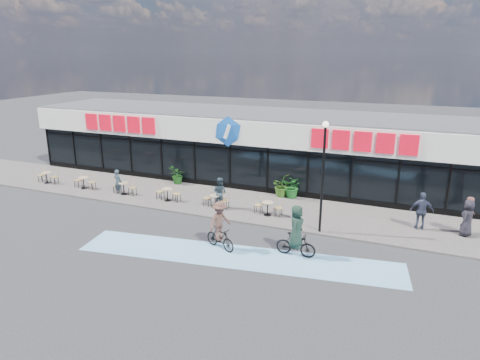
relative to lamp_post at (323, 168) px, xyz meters
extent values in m
plane|color=#28282B|center=(-6.77, -2.30, -3.27)|extent=(120.00, 120.00, 0.00)
cube|color=#635C58|center=(-6.77, 2.20, -3.22)|extent=(44.00, 5.00, 0.10)
cube|color=#6EA7CF|center=(-2.77, -3.80, -3.27)|extent=(14.17, 4.13, 0.01)
cube|color=black|center=(-6.77, 7.70, -1.77)|extent=(30.00, 6.00, 3.00)
cube|color=white|center=(-6.77, 7.55, 0.48)|extent=(30.60, 6.30, 1.50)
cube|color=#47474C|center=(-6.77, 7.70, 1.28)|extent=(30.60, 6.30, 0.10)
cube|color=navy|center=(-6.77, 4.66, -0.22)|extent=(30.60, 0.08, 0.18)
cube|color=black|center=(-6.77, 4.67, -0.62)|extent=(30.00, 0.06, 0.08)
cube|color=black|center=(-6.77, 4.68, -3.07)|extent=(30.00, 0.10, 0.40)
cube|color=red|center=(-14.77, 4.40, 0.53)|extent=(5.63, 0.18, 1.10)
cube|color=red|center=(1.23, 4.40, 0.53)|extent=(5.63, 0.18, 1.10)
ellipsoid|color=#1655B5|center=(-6.77, 4.40, 0.53)|extent=(1.90, 0.24, 1.90)
cylinder|color=black|center=(-21.77, 4.67, -1.77)|extent=(0.10, 0.10, 3.00)
cylinder|color=black|center=(-19.27, 4.67, -1.77)|extent=(0.10, 0.10, 3.00)
cylinder|color=black|center=(-16.77, 4.67, -1.77)|extent=(0.10, 0.10, 3.00)
cylinder|color=black|center=(-14.27, 4.67, -1.77)|extent=(0.10, 0.10, 3.00)
cylinder|color=black|center=(-11.77, 4.67, -1.77)|extent=(0.10, 0.10, 3.00)
cylinder|color=black|center=(-9.27, 4.67, -1.77)|extent=(0.10, 0.10, 3.00)
cylinder|color=black|center=(-6.77, 4.67, -1.77)|extent=(0.10, 0.10, 3.00)
cylinder|color=black|center=(-4.27, 4.67, -1.77)|extent=(0.10, 0.10, 3.00)
cylinder|color=black|center=(-1.77, 4.67, -1.77)|extent=(0.10, 0.10, 3.00)
cylinder|color=black|center=(0.73, 4.67, -1.77)|extent=(0.10, 0.10, 3.00)
cylinder|color=black|center=(3.23, 4.67, -1.77)|extent=(0.10, 0.10, 3.00)
cylinder|color=black|center=(5.73, 4.67, -1.77)|extent=(0.10, 0.10, 3.00)
cylinder|color=black|center=(0.00, 0.00, -0.61)|extent=(0.12, 0.12, 5.12)
sphere|color=#FFF2CC|center=(0.00, 0.00, 2.05)|extent=(0.28, 0.28, 0.28)
cylinder|color=tan|center=(-18.42, 1.08, -2.45)|extent=(0.60, 0.60, 0.04)
cylinder|color=black|center=(-18.42, 1.08, -2.80)|extent=(0.06, 0.06, 0.70)
cylinder|color=black|center=(-18.42, 1.08, -3.16)|extent=(0.40, 0.40, 0.02)
cylinder|color=tan|center=(-15.34, 1.08, -2.45)|extent=(0.60, 0.60, 0.04)
cylinder|color=black|center=(-15.34, 1.08, -2.80)|extent=(0.06, 0.06, 0.70)
cylinder|color=black|center=(-15.34, 1.08, -3.16)|extent=(0.40, 0.40, 0.02)
cylinder|color=tan|center=(-12.27, 1.08, -2.45)|extent=(0.60, 0.60, 0.04)
cylinder|color=black|center=(-12.27, 1.08, -2.80)|extent=(0.06, 0.06, 0.70)
cylinder|color=black|center=(-12.27, 1.08, -3.16)|extent=(0.40, 0.40, 0.02)
cylinder|color=tan|center=(-9.19, 1.08, -2.45)|extent=(0.60, 0.60, 0.04)
cylinder|color=black|center=(-9.19, 1.08, -2.80)|extent=(0.06, 0.06, 0.70)
cylinder|color=black|center=(-9.19, 1.08, -3.16)|extent=(0.40, 0.40, 0.02)
cylinder|color=tan|center=(-6.11, 1.08, -2.45)|extent=(0.60, 0.60, 0.04)
cylinder|color=black|center=(-6.11, 1.08, -2.80)|extent=(0.06, 0.06, 0.70)
cylinder|color=black|center=(-6.11, 1.08, -3.16)|extent=(0.40, 0.40, 0.02)
cylinder|color=tan|center=(-3.03, 1.08, -2.45)|extent=(0.60, 0.60, 0.04)
cylinder|color=black|center=(-3.03, 1.08, -2.80)|extent=(0.06, 0.06, 0.70)
cylinder|color=black|center=(-3.03, 1.08, -3.16)|extent=(0.40, 0.40, 0.02)
imported|color=#164413|center=(-10.35, 4.22, -2.59)|extent=(0.91, 1.05, 1.16)
imported|color=#305819|center=(-3.33, 4.39, -2.51)|extent=(1.50, 1.56, 1.33)
imported|color=#18571C|center=(-2.58, 4.38, -2.50)|extent=(1.33, 1.18, 1.35)
imported|color=#2F404A|center=(-12.64, 1.04, -2.40)|extent=(0.60, 0.44, 1.54)
imported|color=#2A3841|center=(-5.91, 1.28, -2.31)|extent=(0.93, 0.78, 1.72)
imported|color=black|center=(6.49, 2.12, -2.29)|extent=(0.87, 1.02, 1.77)
imported|color=#542E2B|center=(6.58, 2.32, -2.23)|extent=(0.47, 0.70, 1.88)
imported|color=#2D3346|center=(4.49, 2.14, -2.23)|extent=(1.17, 0.65, 1.89)
imported|color=black|center=(-3.76, -3.38, -2.75)|extent=(1.78, 1.11, 1.04)
imported|color=brown|center=(-3.76, -3.38, -1.93)|extent=(1.05, 1.32, 1.78)
imported|color=black|center=(-0.46, -2.77, -2.75)|extent=(1.75, 0.50, 1.05)
imported|color=#192E23|center=(-0.46, -2.77, -1.89)|extent=(0.59, 0.91, 1.86)
camera|label=1|loc=(3.65, -19.19, 5.18)|focal=32.00mm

